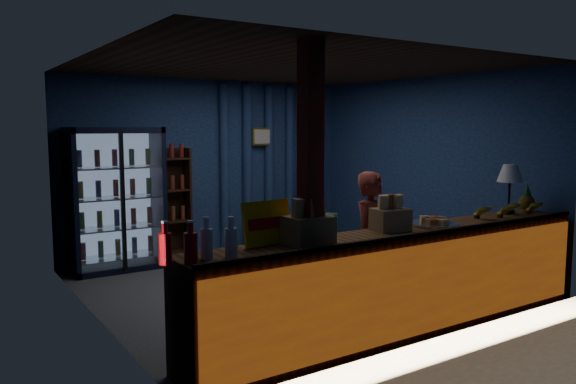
# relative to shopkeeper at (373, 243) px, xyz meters

# --- Properties ---
(ground) EXTENTS (4.60, 4.60, 0.00)m
(ground) POSITION_rel_shopkeeper_xyz_m (-0.14, 1.33, -0.73)
(ground) COLOR #515154
(ground) RESTS_ON ground
(room_walls) EXTENTS (4.60, 4.60, 4.60)m
(room_walls) POSITION_rel_shopkeeper_xyz_m (-0.14, 1.33, 0.84)
(room_walls) COLOR navy
(room_walls) RESTS_ON ground
(counter) EXTENTS (4.40, 0.57, 0.99)m
(counter) POSITION_rel_shopkeeper_xyz_m (-0.14, -0.58, -0.25)
(counter) COLOR brown
(counter) RESTS_ON ground
(support_post) EXTENTS (0.16, 0.16, 2.60)m
(support_post) POSITION_rel_shopkeeper_xyz_m (-1.19, -0.57, 0.57)
(support_post) COLOR maroon
(support_post) RESTS_ON ground
(beverage_cooler) EXTENTS (1.20, 0.62, 1.90)m
(beverage_cooler) POSITION_rel_shopkeeper_xyz_m (-1.69, 3.25, 0.21)
(beverage_cooler) COLOR black
(beverage_cooler) RESTS_ON ground
(bottle_shelf) EXTENTS (0.50, 0.28, 1.60)m
(bottle_shelf) POSITION_rel_shopkeeper_xyz_m (-0.84, 3.39, 0.07)
(bottle_shelf) COLOR #3B1E13
(bottle_shelf) RESTS_ON ground
(curtain_folds) EXTENTS (1.74, 0.14, 2.50)m
(curtain_folds) POSITION_rel_shopkeeper_xyz_m (0.86, 3.47, 0.57)
(curtain_folds) COLOR navy
(curtain_folds) RESTS_ON room_walls
(framed_picture) EXTENTS (0.36, 0.04, 0.28)m
(framed_picture) POSITION_rel_shopkeeper_xyz_m (0.71, 3.43, 1.02)
(framed_picture) COLOR gold
(framed_picture) RESTS_ON room_walls
(shopkeeper) EXTENTS (0.60, 0.47, 1.46)m
(shopkeeper) POSITION_rel_shopkeeper_xyz_m (0.00, 0.00, 0.00)
(shopkeeper) COLOR maroon
(shopkeeper) RESTS_ON ground
(green_chair) EXTENTS (0.87, 0.88, 0.59)m
(green_chair) POSITION_rel_shopkeeper_xyz_m (1.13, 2.69, -0.43)
(green_chair) COLOR #4F9E5E
(green_chair) RESTS_ON ground
(side_table) EXTENTS (0.55, 0.41, 0.59)m
(side_table) POSITION_rel_shopkeeper_xyz_m (0.43, 2.87, -0.48)
(side_table) COLOR #3B1E13
(side_table) RESTS_ON ground
(yellow_sign) EXTENTS (0.46, 0.13, 0.36)m
(yellow_sign) POSITION_rel_shopkeeper_xyz_m (-1.49, -0.40, 0.40)
(yellow_sign) COLOR #DAB90B
(yellow_sign) RESTS_ON counter
(soda_bottles) EXTENTS (0.57, 0.17, 0.31)m
(soda_bottles) POSITION_rel_shopkeeper_xyz_m (-2.19, -0.61, 0.35)
(soda_bottles) COLOR red
(soda_bottles) RESTS_ON counter
(snack_box_left) EXTENTS (0.37, 0.31, 0.38)m
(snack_box_left) POSITION_rel_shopkeeper_xyz_m (-1.21, -0.57, 0.36)
(snack_box_left) COLOR #9A6F4A
(snack_box_left) RESTS_ON counter
(snack_box_centre) EXTENTS (0.35, 0.31, 0.33)m
(snack_box_centre) POSITION_rel_shopkeeper_xyz_m (-0.21, -0.47, 0.34)
(snack_box_centre) COLOR #9A6F4A
(snack_box_centre) RESTS_ON counter
(pastry_tray) EXTENTS (0.49, 0.49, 0.08)m
(pastry_tray) POSITION_rel_shopkeeper_xyz_m (0.32, -0.52, 0.25)
(pastry_tray) COLOR silver
(pastry_tray) RESTS_ON counter
(banana_bunches) EXTENTS (0.97, 0.28, 0.16)m
(banana_bunches) POSITION_rel_shopkeeper_xyz_m (1.39, -0.56, 0.30)
(banana_bunches) COLOR gold
(banana_bunches) RESTS_ON counter
(table_lamp) EXTENTS (0.28, 0.28, 0.54)m
(table_lamp) POSITION_rel_shopkeeper_xyz_m (1.60, -0.43, 0.65)
(table_lamp) COLOR black
(table_lamp) RESTS_ON counter
(pineapple) EXTENTS (0.18, 0.18, 0.31)m
(pineapple) POSITION_rel_shopkeeper_xyz_m (1.91, -0.44, 0.35)
(pineapple) COLOR #876318
(pineapple) RESTS_ON counter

